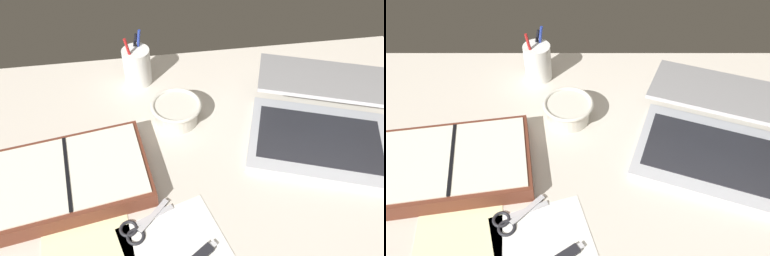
{
  "view_description": "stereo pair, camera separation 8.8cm",
  "coord_description": "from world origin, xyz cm",
  "views": [
    {
      "loc": [
        -10.7,
        -50.3,
        72.47
      ],
      "look_at": [
        -1.88,
        9.79,
        9.0
      ],
      "focal_mm": 35.0,
      "sensor_mm": 36.0,
      "label": 1
    },
    {
      "loc": [
        -1.95,
        -50.94,
        72.47
      ],
      "look_at": [
        -1.88,
        9.79,
        9.0
      ],
      "focal_mm": 35.0,
      "sensor_mm": 36.0,
      "label": 2
    }
  ],
  "objects": [
    {
      "name": "usb_drive",
      "position": [
        -4.23,
        -18.42,
        2.5
      ],
      "size": [
        6.86,
        5.37,
        1.0
      ],
      "rotation": [
        0.0,
        0.0,
        -0.97
      ],
      "color": "black",
      "rests_on": "desk_top"
    },
    {
      "name": "laptop",
      "position": [
        30.53,
        9.46,
        7.44
      ],
      "size": [
        43.08,
        42.67,
        17.5
      ],
      "rotation": [
        0.0,
        0.0,
        -0.35
      ],
      "color": "#B7B7BC",
      "rests_on": "desk_top"
    },
    {
      "name": "desk_top",
      "position": [
        0.0,
        0.0,
        1.0
      ],
      "size": [
        140.0,
        100.0,
        2.0
      ],
      "primitive_type": "cube",
      "color": "beige",
      "rests_on": "ground"
    },
    {
      "name": "pen_cup",
      "position": [
        -13.64,
        37.74,
        7.55
      ],
      "size": [
        7.81,
        7.81,
        16.04
      ],
      "color": "white",
      "rests_on": "desk_top"
    },
    {
      "name": "planner",
      "position": [
        -30.6,
        2.8,
        4.3
      ],
      "size": [
        38.29,
        28.29,
        4.79
      ],
      "rotation": [
        0.0,
        0.0,
        0.16
      ],
      "color": "brown",
      "rests_on": "desk_top"
    },
    {
      "name": "scissors",
      "position": [
        -16.33,
        -10.71,
        2.34
      ],
      "size": [
        11.73,
        9.93,
        0.8
      ],
      "rotation": [
        0.0,
        0.0,
        0.61
      ],
      "color": "#B7B7BC",
      "rests_on": "desk_top"
    },
    {
      "name": "bowl",
      "position": [
        -4.51,
        20.02,
        5.2
      ],
      "size": [
        13.22,
        13.22,
        5.79
      ],
      "color": "silver",
      "rests_on": "desk_top"
    }
  ]
}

